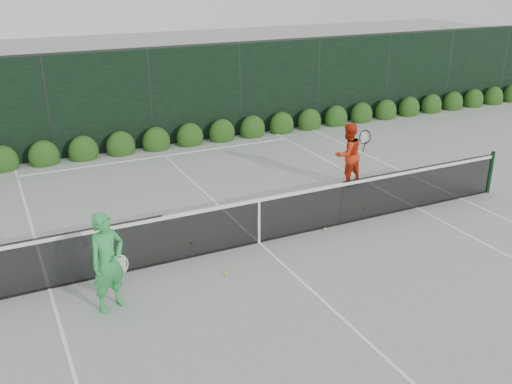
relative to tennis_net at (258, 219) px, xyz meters
name	(u,v)px	position (x,y,z in m)	size (l,w,h in m)	color
ground	(259,243)	(0.02, 0.00, -0.53)	(80.00, 80.00, 0.00)	gray
tennis_net	(258,219)	(0.00, 0.00, 0.00)	(12.90, 0.10, 1.07)	#103218
player_woman	(108,262)	(-3.22, -1.06, 0.32)	(0.74, 0.63, 1.71)	green
player_man	(348,154)	(3.56, 2.03, 0.28)	(0.93, 0.71, 1.63)	red
court_lines	(259,242)	(0.02, 0.00, -0.53)	(11.03, 23.83, 0.01)	white
windscreen_fence	(336,226)	(0.02, -2.71, 0.98)	(32.00, 21.07, 3.06)	black
hedge_row	(156,142)	(0.02, 7.15, -0.30)	(31.66, 0.65, 0.94)	#153C10
tennis_balls	(258,241)	(0.01, 0.01, -0.50)	(5.22, 1.53, 0.07)	#AFDB30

